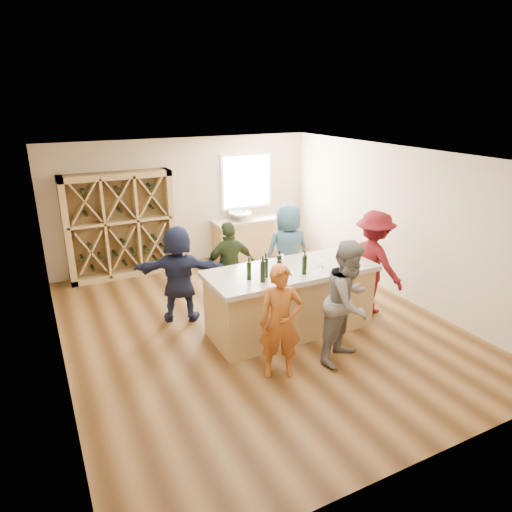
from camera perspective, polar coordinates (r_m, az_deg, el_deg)
name	(u,v)px	position (r m, az deg, el deg)	size (l,w,h in m)	color
floor	(256,327)	(7.80, 0.01, -8.89)	(6.00, 7.00, 0.10)	brown
ceiling	(256,153)	(6.91, 0.01, 12.77)	(6.00, 7.00, 0.10)	white
wall_back	(185,202)	(10.41, -8.90, 6.74)	(6.00, 0.10, 2.80)	#C4AD8E
wall_front	(428,353)	(4.62, 20.69, -11.24)	(6.00, 0.10, 2.80)	#C4AD8E
wall_left	(47,279)	(6.53, -24.66, -2.63)	(0.10, 7.00, 2.80)	#C4AD8E
wall_right	(402,223)	(8.96, 17.73, 3.97)	(0.10, 7.00, 2.80)	#C4AD8E
window_frame	(246,181)	(10.81, -1.20, 9.34)	(1.30, 0.06, 1.30)	white
window_pane	(247,181)	(10.78, -1.12, 9.31)	(1.18, 0.01, 1.18)	white
wine_rack	(120,226)	(9.87, -16.59, 3.65)	(2.20, 0.45, 2.20)	tan
back_counter_base	(248,239)	(10.84, -1.01, 2.19)	(1.60, 0.58, 0.86)	tan
back_counter_top	(248,220)	(10.72, -1.02, 4.54)	(1.70, 0.62, 0.06)	#B7A996
sink	(240,216)	(10.60, -2.01, 5.05)	(0.54, 0.54, 0.19)	silver
faucet	(237,212)	(10.75, -2.41, 5.56)	(0.02, 0.02, 0.30)	silver
tasting_counter_base	(290,302)	(7.43, 4.30, -5.73)	(2.60, 1.00, 1.00)	tan
tasting_counter_top	(291,271)	(7.21, 4.41, -1.85)	(2.72, 1.12, 0.08)	#B7A996
wine_bottle_a	(249,271)	(6.70, -0.88, -1.88)	(0.07, 0.07, 0.27)	black
wine_bottle_b	(263,271)	(6.61, 0.86, -1.95)	(0.08, 0.08, 0.33)	black
wine_bottle_c	(266,268)	(6.79, 1.22, -1.46)	(0.08, 0.08, 0.30)	black
wine_bottle_d	(279,269)	(6.80, 2.89, -1.61)	(0.07, 0.07, 0.27)	black
wine_bottle_e	(279,265)	(6.91, 2.93, -1.08)	(0.08, 0.08, 0.31)	black
wine_glass_a	(292,277)	(6.63, 4.49, -2.59)	(0.07, 0.07, 0.19)	white
wine_glass_b	(320,272)	(6.88, 7.95, -1.96)	(0.06, 0.06, 0.17)	white
wine_glass_c	(344,265)	(7.19, 10.98, -1.09)	(0.07, 0.07, 0.19)	white
wine_glass_d	(322,262)	(7.29, 8.31, -0.76)	(0.06, 0.06, 0.16)	white
wine_glass_e	(351,257)	(7.55, 11.81, -0.14)	(0.07, 0.07, 0.19)	white
tasting_menu_a	(286,281)	(6.71, 3.76, -3.13)	(0.20, 0.27, 0.00)	white
tasting_menu_b	(319,274)	(7.00, 7.83, -2.30)	(0.19, 0.26, 0.00)	white
tasting_menu_c	(353,267)	(7.39, 11.99, -1.36)	(0.23, 0.31, 0.00)	white
person_near_left	(281,322)	(6.15, 3.09, -8.25)	(0.58, 0.43, 1.60)	#994C19
person_near_right	(348,302)	(6.58, 11.47, -5.66)	(0.88, 0.48, 1.81)	slate
person_server	(373,262)	(8.16, 14.41, -0.79)	(1.18, 0.55, 1.83)	#590F14
person_far_mid	(230,267)	(8.03, -3.27, -1.32)	(0.95, 0.49, 1.62)	#263319
person_far_right	(287,252)	(8.52, 3.95, 0.54)	(0.88, 0.57, 1.79)	#335972
person_far_left	(179,274)	(7.74, -9.62, -2.21)	(1.55, 0.56, 1.67)	#191E38
wine_bottle_f	(304,265)	(6.93, 6.08, -1.13)	(0.07, 0.07, 0.30)	black
wine_glass_f	(282,260)	(7.30, 3.29, -0.46)	(0.07, 0.07, 0.18)	white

